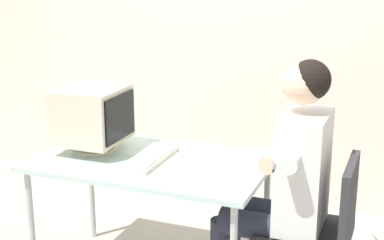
{
  "coord_description": "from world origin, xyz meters",
  "views": [
    {
      "loc": [
        1.31,
        -2.72,
        1.81
      ],
      "look_at": [
        0.25,
        0.0,
        0.98
      ],
      "focal_mm": 54.47,
      "sensor_mm": 36.0,
      "label": 1
    }
  ],
  "objects_px": {
    "desk": "(151,169)",
    "office_chair": "(317,227)",
    "keyboard": "(150,158)",
    "crt_monitor": "(92,115)",
    "person_seated": "(284,177)"
  },
  "relations": [
    {
      "from": "desk",
      "to": "crt_monitor",
      "type": "bearing_deg",
      "value": 177.62
    },
    {
      "from": "crt_monitor",
      "to": "person_seated",
      "type": "height_order",
      "value": "person_seated"
    },
    {
      "from": "office_chair",
      "to": "person_seated",
      "type": "distance_m",
      "value": 0.3
    },
    {
      "from": "crt_monitor",
      "to": "office_chair",
      "type": "distance_m",
      "value": 1.37
    },
    {
      "from": "crt_monitor",
      "to": "person_seated",
      "type": "relative_size",
      "value": 0.28
    },
    {
      "from": "office_chair",
      "to": "person_seated",
      "type": "height_order",
      "value": "person_seated"
    },
    {
      "from": "desk",
      "to": "office_chair",
      "type": "xyz_separation_m",
      "value": [
        0.92,
        -0.01,
        -0.18
      ]
    },
    {
      "from": "keyboard",
      "to": "office_chair",
      "type": "relative_size",
      "value": 0.52
    },
    {
      "from": "desk",
      "to": "office_chair",
      "type": "relative_size",
      "value": 1.51
    },
    {
      "from": "keyboard",
      "to": "person_seated",
      "type": "height_order",
      "value": "person_seated"
    },
    {
      "from": "keyboard",
      "to": "person_seated",
      "type": "relative_size",
      "value": 0.33
    },
    {
      "from": "keyboard",
      "to": "person_seated",
      "type": "xyz_separation_m",
      "value": [
        0.74,
        0.01,
        -0.01
      ]
    },
    {
      "from": "desk",
      "to": "office_chair",
      "type": "bearing_deg",
      "value": -0.47
    },
    {
      "from": "desk",
      "to": "keyboard",
      "type": "bearing_deg",
      "value": -71.4
    },
    {
      "from": "desk",
      "to": "keyboard",
      "type": "relative_size",
      "value": 2.93
    }
  ]
}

